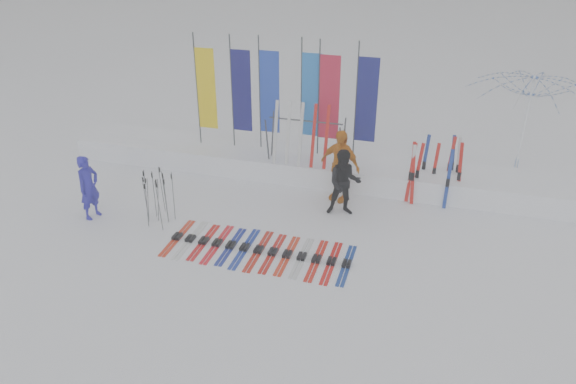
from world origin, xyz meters
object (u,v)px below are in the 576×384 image
(ski_row, at_px, (258,250))
(ski_rack, at_px, (305,135))
(person_blue, at_px, (89,187))
(person_black, at_px, (344,183))
(tent_canopy, at_px, (524,126))
(person_yellow, at_px, (340,165))

(ski_row, xyz_separation_m, ski_rack, (0.11, 3.69, 1.35))
(person_blue, xyz_separation_m, ski_rack, (4.52, 3.34, 0.58))
(person_blue, xyz_separation_m, ski_row, (4.41, -0.34, -0.77))
(person_blue, bearing_deg, ski_row, -81.60)
(person_black, xyz_separation_m, ski_rack, (-1.37, 1.47, 0.54))
(ski_rack, bearing_deg, person_blue, -143.51)
(person_black, bearing_deg, tent_canopy, 25.28)
(person_black, height_order, ski_row, person_black)
(ski_rack, bearing_deg, person_black, -47.17)
(person_blue, bearing_deg, person_black, -59.50)
(ski_row, bearing_deg, person_blue, 175.54)
(person_yellow, xyz_separation_m, ski_row, (-1.21, -2.94, -0.92))
(tent_canopy, relative_size, ski_rack, 1.66)
(person_black, distance_m, tent_canopy, 5.51)
(person_blue, relative_size, person_yellow, 0.84)
(person_yellow, bearing_deg, person_blue, -134.56)
(person_black, bearing_deg, ski_rack, 119.24)
(person_blue, bearing_deg, ski_rack, -40.65)
(person_yellow, distance_m, ski_row, 3.31)
(person_black, distance_m, ski_row, 2.78)
(person_blue, bearing_deg, person_yellow, -52.34)
(tent_canopy, bearing_deg, person_yellow, -149.09)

